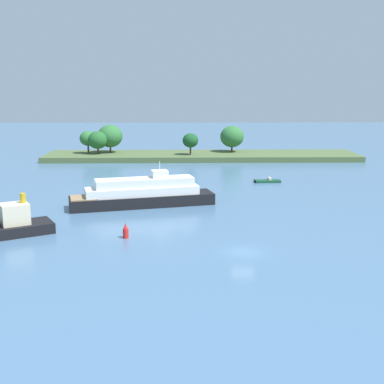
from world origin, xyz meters
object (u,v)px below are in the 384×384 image
fishing_skiff (268,181)px  channel_buoy_red (126,232)px  white_riverboat (143,194)px  tugboat (12,225)px

fishing_skiff → channel_buoy_red: channel_buoy_red is taller
white_riverboat → channel_buoy_red: (-0.84, -16.99, -1.06)m
white_riverboat → channel_buoy_red: 17.04m
white_riverboat → channel_buoy_red: size_ratio=11.84×
fishing_skiff → tugboat: (-37.56, -34.35, 1.06)m
fishing_skiff → channel_buoy_red: size_ratio=2.72×
fishing_skiff → tugboat: tugboat is taller
white_riverboat → channel_buoy_red: white_riverboat is taller
fishing_skiff → channel_buoy_red: bearing=-122.9°
tugboat → channel_buoy_red: bearing=-6.6°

